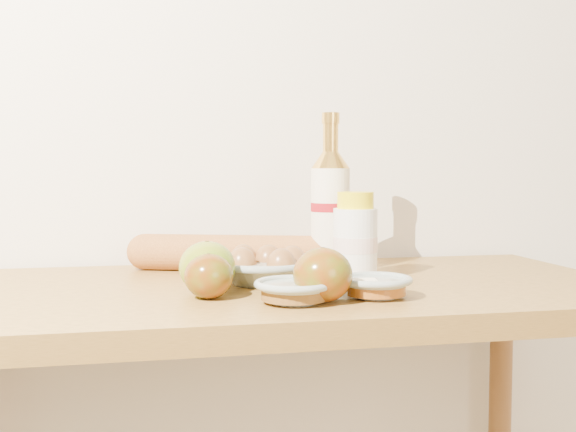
% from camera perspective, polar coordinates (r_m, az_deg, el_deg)
% --- Properties ---
extents(back_wall, '(3.50, 0.02, 2.60)m').
position_cam_1_polar(back_wall, '(1.57, -2.82, 11.18)').
color(back_wall, silver).
rests_on(back_wall, ground).
extents(table, '(1.20, 0.60, 0.90)m').
position_cam_1_polar(table, '(1.27, -0.29, -10.90)').
color(table, '#A87B36').
rests_on(table, ground).
extents(bourbon_bottle, '(0.09, 0.09, 0.30)m').
position_cam_1_polar(bourbon_bottle, '(1.37, 3.36, 0.62)').
color(bourbon_bottle, white).
rests_on(bourbon_bottle, table).
extents(cream_bottle, '(0.10, 0.10, 0.16)m').
position_cam_1_polar(cream_bottle, '(1.29, 5.33, -1.84)').
color(cream_bottle, white).
rests_on(cream_bottle, table).
extents(egg_bowl, '(0.24, 0.24, 0.06)m').
position_cam_1_polar(egg_bowl, '(1.25, -1.86, -4.15)').
color(egg_bowl, gray).
rests_on(egg_bowl, table).
extents(baguette, '(0.42, 0.20, 0.07)m').
position_cam_1_polar(baguette, '(1.40, -4.32, -2.93)').
color(baguette, '#BF783A').
rests_on(baguette, table).
extents(apple_yellowgreen, '(0.12, 0.12, 0.08)m').
position_cam_1_polar(apple_yellowgreen, '(1.16, -6.39, -4.04)').
color(apple_yellowgreen, olive).
rests_on(apple_yellowgreen, table).
extents(apple_redgreen_front, '(0.09, 0.09, 0.07)m').
position_cam_1_polar(apple_redgreen_front, '(1.11, -6.28, -4.76)').
color(apple_redgreen_front, maroon).
rests_on(apple_redgreen_front, table).
extents(apple_redgreen_right, '(0.12, 0.12, 0.08)m').
position_cam_1_polar(apple_redgreen_right, '(1.08, 2.76, -4.68)').
color(apple_redgreen_right, maroon).
rests_on(apple_redgreen_right, table).
extents(sugar_bowl, '(0.16, 0.16, 0.03)m').
position_cam_1_polar(sugar_bowl, '(1.08, 0.47, -5.94)').
color(sugar_bowl, '#95A29E').
rests_on(sugar_bowl, table).
extents(syrup_bowl, '(0.15, 0.15, 0.03)m').
position_cam_1_polar(syrup_bowl, '(1.13, 6.92, -5.53)').
color(syrup_bowl, '#8E9B95').
rests_on(syrup_bowl, table).
extents(butter_stick, '(0.10, 0.04, 0.03)m').
position_cam_1_polar(butter_stick, '(1.13, 5.69, -5.74)').
color(butter_stick, '#FCF5C3').
rests_on(butter_stick, table).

